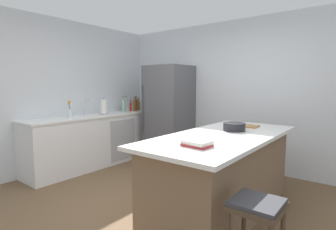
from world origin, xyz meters
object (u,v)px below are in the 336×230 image
Objects in this scene: cutting_board at (246,126)px; paper_towel_roll at (104,107)px; gin_bottle at (124,105)px; flower_vase at (70,112)px; sink_faucet at (86,107)px; cookbook_stack at (197,143)px; soda_bottle at (126,105)px; hot_sauce_bottle at (131,107)px; syrup_bottle at (143,105)px; whiskey_bottle at (135,105)px; refrigerator at (169,113)px; olive_oil_bottle at (136,105)px; mixing_bowl at (234,127)px; vinegar_bottle at (138,105)px; bar_stool at (256,216)px; kitchen_island at (223,173)px.

paper_towel_roll is at bearing -173.97° from cutting_board.
flower_vase is at bearing -88.87° from gin_bottle.
cookbook_stack is at bearing -15.63° from sink_faucet.
soda_bottle is 1.19× the size of cookbook_stack.
sink_faucet is at bearing -89.50° from soda_bottle.
hot_sauce_bottle is at bearing 94.86° from paper_towel_roll.
hot_sauce_bottle is 3.35m from cookbook_stack.
cutting_board is at bearing -5.62° from gin_bottle.
syrup_bottle is (-0.06, 1.11, -0.02)m from paper_towel_roll.
soda_bottle is 0.10m from gin_bottle.
cookbook_stack is at bearing -35.37° from whiskey_bottle.
refrigerator is 6.10× the size of whiskey_bottle.
olive_oil_bottle is 1.15× the size of mixing_bowl.
paper_towel_roll is 1.09× the size of syrup_bottle.
hot_sauce_bottle is at bearing -90.93° from syrup_bottle.
syrup_bottle is 2.97m from mixing_bowl.
whiskey_bottle reaches higher than sink_faucet.
cookbook_stack is at bearing -33.67° from hot_sauce_bottle.
sink_faucet is 0.87m from gin_bottle.
gin_bottle is at bearing -90.34° from syrup_bottle.
olive_oil_bottle is 0.19m from hot_sauce_bottle.
olive_oil_bottle is at bearing -71.08° from vinegar_bottle.
cookbook_stack is at bearing 164.15° from bar_stool.
bar_stool is at bearing -58.76° from mixing_bowl.
olive_oil_bottle is at bearing 147.04° from bar_stool.
mixing_bowl is (2.67, -0.97, -0.08)m from whiskey_bottle.
bar_stool is 4.20m from syrup_bottle.
gin_bottle is at bearing 91.13° from flower_vase.
kitchen_island reaches higher than bar_stool.
mixing_bowl is at bearing -15.72° from soda_bottle.
vinegar_bottle reaches higher than bar_stool.
gin_bottle reaches higher than cookbook_stack.
paper_towel_roll is 1.03× the size of cutting_board.
whiskey_bottle is at bearing 168.15° from cutting_board.
syrup_bottle is 0.92× the size of gin_bottle.
mixing_bowl is at bearing -14.02° from gin_bottle.
cutting_board is at bearing -7.52° from soda_bottle.
sink_faucet is 2.73m from mixing_bowl.
olive_oil_bottle reaches higher than hot_sauce_bottle.
paper_towel_roll reaches higher than bar_stool.
syrup_bottle reaches higher than kitchen_island.
whiskey_bottle reaches higher than kitchen_island.
syrup_bottle is 1.08× the size of mixing_bowl.
mixing_bowl reaches higher than bar_stool.
syrup_bottle is (0.03, 1.44, -0.04)m from sink_faucet.
cookbook_stack is 0.99× the size of mixing_bowl.
whiskey_bottle reaches higher than vinegar_bottle.
cookbook_stack is (0.07, -0.68, 0.48)m from kitchen_island.
gin_bottle is 1.17× the size of mixing_bowl.
soda_bottle is (-0.04, -0.47, 0.02)m from syrup_bottle.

